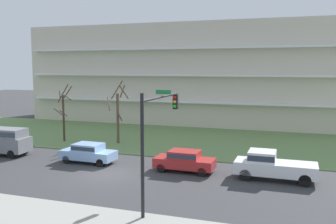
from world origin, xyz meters
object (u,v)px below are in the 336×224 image
tree_far_left (64,113)px  traffic_signal_mast (156,128)px  van_gray_center_right (0,139)px  sedan_blue_center_left (88,152)px  pickup_white_near_right (272,165)px  tree_left (118,113)px  sedan_red_near_left (185,160)px

tree_far_left → traffic_signal_mast: traffic_signal_mast is taller
tree_far_left → van_gray_center_right: size_ratio=1.12×
tree_far_left → sedan_blue_center_left: 9.79m
pickup_white_near_right → traffic_signal_mast: traffic_signal_mast is taller
tree_left → van_gray_center_right: size_ratio=1.19×
traffic_signal_mast → sedan_red_near_left: bearing=93.5°
tree_far_left → tree_left: tree_left is taller
tree_left → sedan_red_near_left: tree_left is taller
sedan_red_near_left → traffic_signal_mast: bearing=94.6°
pickup_white_near_right → tree_left: bearing=-25.7°
van_gray_center_right → traffic_signal_mast: 18.87m
sedan_red_near_left → traffic_signal_mast: size_ratio=0.69×
van_gray_center_right → pickup_white_near_right: 22.95m
van_gray_center_right → sedan_red_near_left: bearing=177.2°
tree_left → traffic_signal_mast: size_ratio=0.99×
sedan_blue_center_left → van_gray_center_right: van_gray_center_right is taller
van_gray_center_right → sedan_blue_center_left: bearing=177.2°
tree_left → traffic_signal_mast: bearing=-57.1°
sedan_red_near_left → pickup_white_near_right: bearing=-178.9°
tree_far_left → sedan_blue_center_left: (6.79, -6.74, -2.06)m
pickup_white_near_right → traffic_signal_mast: 9.76m
sedan_blue_center_left → sedan_red_near_left: bearing=-178.0°
tree_far_left → sedan_red_near_left: 16.39m
tree_left → traffic_signal_mast: 17.60m
tree_left → sedan_blue_center_left: tree_left is taller
tree_far_left → van_gray_center_right: bearing=-106.3°
sedan_blue_center_left → traffic_signal_mast: bearing=141.8°
tree_left → sedan_red_near_left: (9.10, -7.60, -2.23)m
van_gray_center_right → traffic_signal_mast: size_ratio=0.83×
sedan_blue_center_left → pickup_white_near_right: (14.18, 0.00, 0.14)m
tree_far_left → pickup_white_near_right: tree_far_left is taller
sedan_red_near_left → traffic_signal_mast: (0.44, -7.13, 3.53)m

